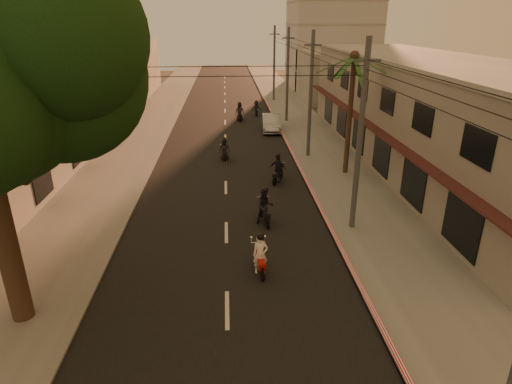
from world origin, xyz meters
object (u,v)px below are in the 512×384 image
scooter_far_b (256,109)px  scooter_red (260,255)px  parked_car (271,123)px  scooter_far_c (240,112)px  scooter_mid_a (265,207)px  scooter_mid_b (278,169)px  palm_tree (354,63)px  scooter_far_a (224,150)px

scooter_far_b → scooter_red: bearing=-96.6°
parked_car → scooter_far_c: size_ratio=2.35×
scooter_far_b → parked_car: 6.85m
scooter_mid_a → parked_car: (2.28, 19.37, -0.14)m
scooter_mid_b → scooter_mid_a: bearing=-78.4°
palm_tree → scooter_far_b: palm_tree is taller
palm_tree → scooter_mid_a: palm_tree is taller
scooter_mid_a → scooter_far_b: bearing=80.5°
scooter_mid_a → parked_car: 19.51m
scooter_red → scooter_far_c: bearing=85.4°
palm_tree → scooter_far_c: palm_tree is taller
scooter_mid_a → scooter_far_b: 26.20m
scooter_mid_a → scooter_far_b: scooter_mid_a is taller
scooter_mid_a → scooter_far_a: (-2.02, 10.67, -0.11)m
scooter_far_a → parked_car: size_ratio=0.38×
parked_car → scooter_far_c: (-2.75, 4.41, 0.12)m
scooter_red → scooter_mid_b: 10.56m
scooter_mid_a → parked_car: bearing=76.8°
scooter_far_a → palm_tree: bearing=-29.0°
palm_tree → scooter_red: size_ratio=4.48×
scooter_mid_a → scooter_far_c: bearing=84.7°
parked_car → scooter_far_c: bearing=124.7°
scooter_mid_b → scooter_far_b: (0.06, 20.32, -0.11)m
palm_tree → scooter_far_b: 20.66m
scooter_red → palm_tree: bearing=55.9°
scooter_mid_a → scooter_far_b: size_ratio=1.18×
scooter_mid_b → scooter_far_a: scooter_mid_b is taller
scooter_red → scooter_far_b: bearing=81.9°
scooter_far_a → scooter_far_c: bearing=78.3°
palm_tree → parked_car: (-3.75, 12.29, -6.40)m
scooter_red → scooter_far_a: scooter_red is taller
scooter_far_b → scooter_far_c: bearing=-130.9°
scooter_mid_b → scooter_far_c: bearing=120.1°
scooter_mid_a → scooter_red: bearing=-103.9°
scooter_far_b → parked_car: scooter_far_b is taller
palm_tree → scooter_red: palm_tree is taller
scooter_mid_a → parked_car: scooter_mid_a is taller
scooter_far_a → scooter_far_c: size_ratio=0.90×
scooter_mid_a → scooter_far_a: scooter_mid_a is taller
scooter_red → scooter_far_a: 15.28m
scooter_red → scooter_far_b: (1.98, 30.71, -0.03)m
scooter_red → scooter_far_b: 30.77m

